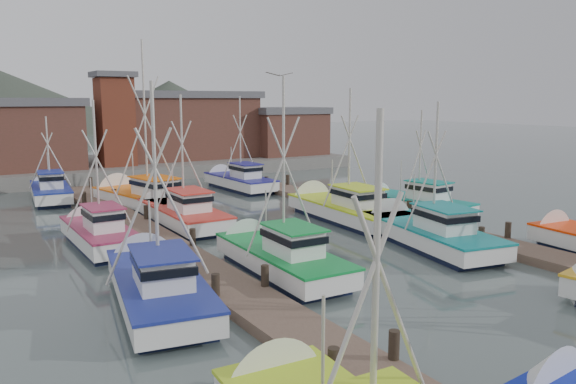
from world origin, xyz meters
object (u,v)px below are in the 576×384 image
boat_4 (276,256)px  lookout_tower (115,118)px  boat_12 (142,198)px  boat_8 (180,213)px

boat_4 → lookout_tower: bearing=88.2°
boat_4 → boat_12: 17.16m
lookout_tower → boat_12: bearing=-99.2°
lookout_tower → boat_4: size_ratio=0.96×
boat_12 → boat_4: bearing=-100.4°
boat_4 → boat_12: (-0.42, 17.15, 0.01)m
lookout_tower → boat_12: (-2.51, -15.43, -4.86)m
boat_8 → boat_12: 6.29m
lookout_tower → boat_8: bearing=-95.9°
boat_4 → boat_8: bearing=92.6°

